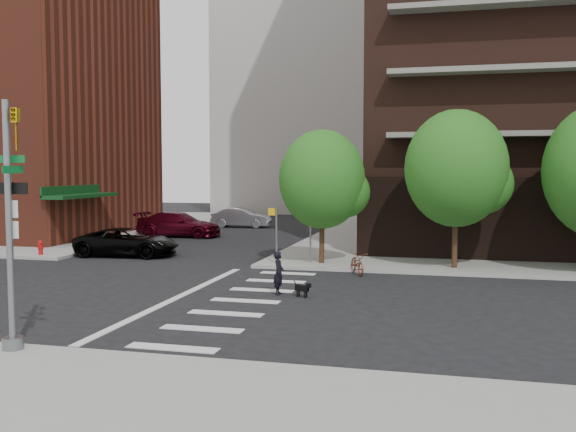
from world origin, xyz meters
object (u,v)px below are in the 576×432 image
(parked_car_black, at_px, (127,242))
(scooter, at_px, (357,263))
(parked_car_silver, at_px, (241,217))
(fire_hydrant, at_px, (41,247))
(parked_car_maroon, at_px, (179,224))
(traffic_signal, at_px, (11,245))
(dog_walker, at_px, (279,273))

(parked_car_black, bearing_deg, scooter, -107.73)
(parked_car_silver, xyz_separation_m, scooter, (11.88, -20.23, -0.28))
(fire_hydrant, bearing_deg, parked_car_maroon, 76.39)
(traffic_signal, xyz_separation_m, dog_walker, (4.28, 8.88, -1.92))
(parked_car_black, bearing_deg, parked_car_silver, -6.48)
(dog_walker, bearing_deg, fire_hydrant, 60.82)
(parked_car_black, bearing_deg, fire_hydrant, 106.26)
(traffic_signal, xyz_separation_m, scooter, (6.41, 13.99, -2.22))
(parked_car_maroon, height_order, parked_car_silver, parked_car_maroon)
(fire_hydrant, height_order, dog_walker, dog_walker)
(dog_walker, bearing_deg, parked_car_black, 47.14)
(parked_car_maroon, bearing_deg, parked_car_black, -172.90)
(fire_hydrant, xyz_separation_m, parked_car_black, (4.05, 1.55, 0.18))
(parked_car_silver, bearing_deg, scooter, -154.48)
(traffic_signal, xyz_separation_m, fire_hydrant, (-10.03, 15.29, -2.15))
(parked_car_black, height_order, dog_walker, dog_walker)
(parked_car_silver, bearing_deg, parked_car_maroon, 161.60)
(traffic_signal, distance_m, dog_walker, 10.04)
(scooter, bearing_deg, dog_walker, -135.78)
(traffic_signal, relative_size, fire_hydrant, 8.20)
(fire_hydrant, xyz_separation_m, scooter, (16.45, -1.30, -0.07))
(fire_hydrant, bearing_deg, parked_car_black, 21.02)
(parked_car_black, height_order, parked_car_maroon, parked_car_maroon)
(parked_car_black, bearing_deg, parked_car_maroon, 3.15)
(parked_car_maroon, xyz_separation_m, parked_car_silver, (1.86, 7.74, -0.06))
(parked_car_black, relative_size, parked_car_silver, 1.14)
(scooter, bearing_deg, parked_car_maroon, 114.60)
(dog_walker, bearing_deg, parked_car_maroon, 28.37)
(parked_car_maroon, bearing_deg, dog_walker, -147.41)
(parked_car_maroon, xyz_separation_m, scooter, (13.74, -12.48, -0.35))
(parked_car_silver, xyz_separation_m, dog_walker, (9.75, -25.34, 0.02))
(traffic_signal, bearing_deg, scooter, 65.37)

